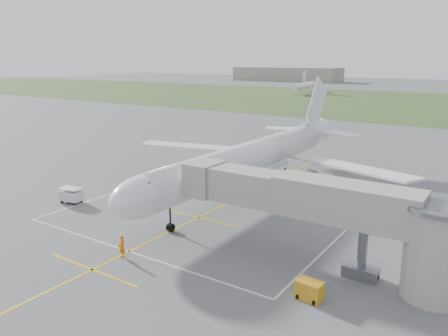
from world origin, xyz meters
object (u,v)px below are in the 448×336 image
Objects in this scene: ramp_worker_nose at (122,247)px; ramp_worker_wing at (203,180)px; gpu_unit at (310,290)px; jet_bridge at (335,213)px; airliner at (251,158)px; baggage_cart at (71,195)px.

ramp_worker_nose is 1.04× the size of ramp_worker_wing.
ramp_worker_nose is at bearing -166.03° from gpu_unit.
ramp_worker_nose is (-15.63, -2.56, 0.31)m from gpu_unit.
jet_bridge is 17.55m from ramp_worker_nose.
airliner is 24.27× the size of ramp_worker_nose.
ramp_worker_nose is (0.37, -21.86, -3.43)m from airliner.
airliner reaches higher than jet_bridge.
baggage_cart is at bearing 163.79° from ramp_worker_nose.
ramp_worker_wing is at bearing 145.94° from gpu_unit.
ramp_worker_nose reaches higher than ramp_worker_wing.
airliner is at bearing 134.32° from gpu_unit.
jet_bridge is 12.15× the size of ramp_worker_nose.
ramp_worker_nose reaches higher than baggage_cart.
airliner is at bearing 35.46° from baggage_cart.
airliner is at bearing -138.08° from ramp_worker_wing.
baggage_cart is 16.20m from ramp_worker_wing.
jet_bridge is at bearing 34.05° from ramp_worker_nose.
ramp_worker_nose is at bearing -32.99° from baggage_cart.
airliner reaches higher than baggage_cart.
baggage_cart is at bearing -178.67° from jet_bridge.
ramp_worker_wing is (-22.23, 17.83, 0.27)m from gpu_unit.
airliner is at bearing 98.64° from ramp_worker_nose.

